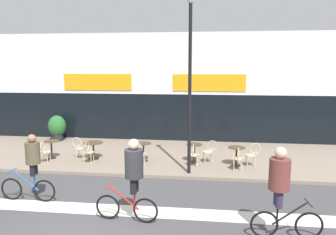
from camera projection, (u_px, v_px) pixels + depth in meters
The scene contains 21 objects.
sidewalk_slab at pixel (142, 155), 14.45m from camera, with size 40.00×5.50×0.12m, color gray.
storefront_facade at pixel (158, 86), 18.64m from camera, with size 40.00×4.06×5.60m.
bike_lane_stripe at pixel (104, 209), 9.15m from camera, with size 36.00×0.70×0.01m, color silver.
bistro_table_0 at pixel (51, 146), 13.67m from camera, with size 0.61×0.61×0.75m.
bistro_table_1 at pixel (93, 147), 13.59m from camera, with size 0.79×0.79×0.71m.
bistro_table_2 at pixel (144, 148), 13.28m from camera, with size 0.64×0.64×0.75m.
bistro_table_3 at pixel (194, 149), 13.16m from camera, with size 0.64×0.64×0.73m.
bistro_table_4 at pixel (236, 153), 12.67m from camera, with size 0.66×0.66×0.74m.
cafe_chair_0_near at pixel (44, 150), 13.06m from camera, with size 0.42×0.58×0.90m.
cafe_chair_1_near at pixel (88, 151), 12.97m from camera, with size 0.41×0.58×0.90m.
cafe_chair_1_side at pixel (79, 146), 13.66m from camera, with size 0.58×0.41×0.90m.
cafe_chair_2_near at pixel (141, 153), 12.67m from camera, with size 0.43×0.59×0.90m.
cafe_chair_3_near at pixel (194, 153), 12.55m from camera, with size 0.42×0.58×0.90m.
cafe_chair_3_side at pixel (210, 150), 13.10m from camera, with size 0.60×0.45×0.90m.
cafe_chair_4_near at pixel (238, 157), 12.06m from camera, with size 0.40×0.58×0.90m.
cafe_chair_4_side at pixel (253, 153), 12.60m from camera, with size 0.58×0.42×0.90m.
planter_pot at pixel (57, 127), 16.87m from camera, with size 0.89×0.89×1.31m.
lamp_post at pixel (190, 76), 11.33m from camera, with size 0.26×0.26×6.16m.
cyclist_0 at pixel (281, 184), 7.44m from camera, with size 1.68×0.53×2.19m.
cyclist_1 at pixel (31, 163), 9.54m from camera, with size 1.72×0.48×2.03m.
cyclist_2 at pixel (132, 173), 8.25m from camera, with size 1.68×0.56×2.18m.
Camera 1 is at (2.81, -6.52, 3.99)m, focal length 35.00 mm.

